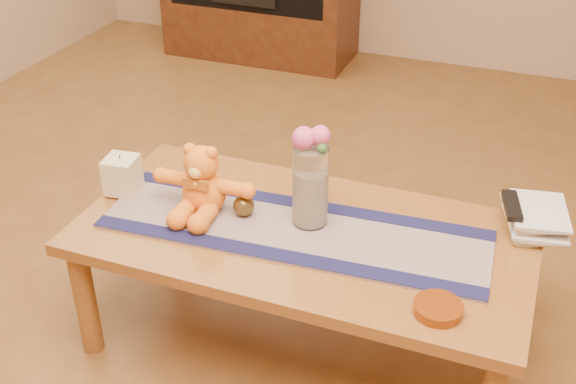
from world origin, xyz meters
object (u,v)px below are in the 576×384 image
at_px(glass_vase, 310,186).
at_px(amber_dish, 438,309).
at_px(pillar_candle, 122,175).
at_px(teddy_bear, 203,179).
at_px(book_bottom, 508,224).
at_px(bronze_ball, 244,206).
at_px(tv_remote, 512,206).

distance_m(glass_vase, amber_dish, 0.55).
bearing_deg(amber_dish, pillar_candle, 168.49).
xyz_separation_m(teddy_bear, book_bottom, (0.92, 0.26, -0.11)).
bearing_deg(book_bottom, pillar_candle, 175.49).
bearing_deg(book_bottom, bronze_ball, -179.04).
xyz_separation_m(bronze_ball, tv_remote, (0.79, 0.24, 0.04)).
height_order(glass_vase, tv_remote, glass_vase).
distance_m(pillar_candle, book_bottom, 1.25).
distance_m(pillar_candle, bronze_ball, 0.44).
height_order(pillar_candle, tv_remote, pillar_candle).
height_order(teddy_bear, pillar_candle, teddy_bear).
height_order(teddy_bear, book_bottom, teddy_bear).
distance_m(teddy_bear, book_bottom, 0.96).
height_order(bronze_ball, tv_remote, tv_remote).
relative_size(glass_vase, book_bottom, 1.17).
distance_m(teddy_bear, glass_vase, 0.34).
bearing_deg(tv_remote, amber_dish, -118.45).
bearing_deg(glass_vase, amber_dish, -30.93).
bearing_deg(amber_dish, bronze_ball, 160.55).
distance_m(glass_vase, tv_remote, 0.62).
bearing_deg(teddy_bear, amber_dish, -17.93).
relative_size(teddy_bear, amber_dish, 2.45).
distance_m(pillar_candle, amber_dish, 1.12).
xyz_separation_m(pillar_candle, amber_dish, (1.10, -0.22, -0.06)).
distance_m(book_bottom, tv_remote, 0.08).
bearing_deg(amber_dish, teddy_bear, 164.37).
distance_m(book_bottom, amber_dish, 0.50).
xyz_separation_m(book_bottom, tv_remote, (0.00, -0.01, 0.07)).
relative_size(teddy_bear, bronze_ball, 4.75).
bearing_deg(glass_vase, pillar_candle, -175.64).
height_order(pillar_candle, bronze_ball, pillar_candle).
relative_size(pillar_candle, book_bottom, 0.55).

